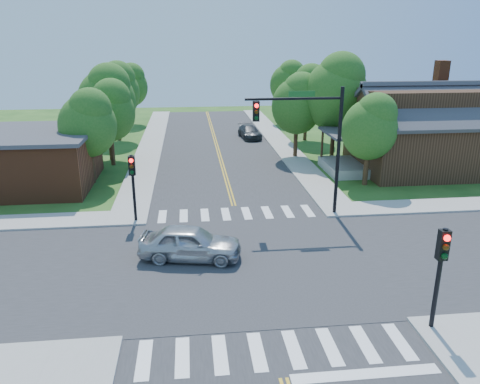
{
  "coord_description": "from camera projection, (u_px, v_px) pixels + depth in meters",
  "views": [
    {
      "loc": [
        -2.55,
        -18.73,
        9.69
      ],
      "look_at": [
        -0.07,
        3.64,
        2.2
      ],
      "focal_mm": 35.0,
      "sensor_mm": 36.0,
      "label": 1
    }
  ],
  "objects": [
    {
      "name": "ground",
      "position": [
        250.0,
        264.0,
        20.99
      ],
      "size": [
        100.0,
        100.0,
        0.0
      ],
      "primitive_type": "plane",
      "color": "#255219",
      "rests_on": "ground"
    },
    {
      "name": "road_ns",
      "position": [
        250.0,
        263.0,
        20.98
      ],
      "size": [
        10.0,
        90.0,
        0.04
      ],
      "primitive_type": "cube",
      "color": "#2D2D30",
      "rests_on": "ground"
    },
    {
      "name": "road_ew",
      "position": [
        250.0,
        263.0,
        20.98
      ],
      "size": [
        90.0,
        10.0,
        0.04
      ],
      "primitive_type": "cube",
      "color": "#2D2D30",
      "rests_on": "ground"
    },
    {
      "name": "intersection_patch",
      "position": [
        250.0,
        264.0,
        20.99
      ],
      "size": [
        10.2,
        10.2,
        0.06
      ],
      "primitive_type": "cube",
      "color": "#2D2D30",
      "rests_on": "ground"
    },
    {
      "name": "sidewalk_ne",
      "position": [
        420.0,
        163.0,
        37.54
      ],
      "size": [
        40.0,
        40.0,
        0.14
      ],
      "color": "#9E9B93",
      "rests_on": "ground"
    },
    {
      "name": "sidewalk_nw",
      "position": [
        8.0,
        175.0,
        34.23
      ],
      "size": [
        40.0,
        40.0,
        0.14
      ],
      "color": "#9E9B93",
      "rests_on": "ground"
    },
    {
      "name": "crosswalk_north",
      "position": [
        236.0,
        214.0,
        26.82
      ],
      "size": [
        8.85,
        2.0,
        0.01
      ],
      "color": "white",
      "rests_on": "ground"
    },
    {
      "name": "crosswalk_south",
      "position": [
        275.0,
        350.0,
        15.13
      ],
      "size": [
        8.85,
        2.0,
        0.01
      ],
      "color": "white",
      "rests_on": "ground"
    },
    {
      "name": "centerline",
      "position": [
        250.0,
        263.0,
        20.98
      ],
      "size": [
        0.3,
        90.0,
        0.01
      ],
      "color": "gold",
      "rests_on": "ground"
    },
    {
      "name": "stop_bar",
      "position": [
        366.0,
        375.0,
        14.09
      ],
      "size": [
        4.6,
        0.45,
        0.09
      ],
      "primitive_type": "cube",
      "color": "white",
      "rests_on": "ground"
    },
    {
      "name": "signal_mast_ne",
      "position": [
        309.0,
        131.0,
        25.14
      ],
      "size": [
        5.3,
        0.42,
        7.2
      ],
      "color": "black",
      "rests_on": "ground"
    },
    {
      "name": "signal_pole_se",
      "position": [
        441.0,
        261.0,
        15.43
      ],
      "size": [
        0.34,
        0.42,
        3.8
      ],
      "color": "black",
      "rests_on": "ground"
    },
    {
      "name": "signal_pole_nw",
      "position": [
        133.0,
        176.0,
        24.82
      ],
      "size": [
        0.34,
        0.42,
        3.8
      ],
      "color": "black",
      "rests_on": "ground"
    },
    {
      "name": "house_ne",
      "position": [
        426.0,
        126.0,
        34.95
      ],
      "size": [
        13.05,
        8.8,
        7.11
      ],
      "color": "black",
      "rests_on": "ground"
    },
    {
      "name": "building_nw",
      "position": [
        15.0,
        159.0,
        31.36
      ],
      "size": [
        10.4,
        8.4,
        3.73
      ],
      "color": "brown",
      "rests_on": "ground"
    },
    {
      "name": "tree_e_a",
      "position": [
        371.0,
        125.0,
        30.89
      ],
      "size": [
        3.7,
        3.51,
        6.29
      ],
      "color": "#382314",
      "rests_on": "ground"
    },
    {
      "name": "tree_e_b",
      "position": [
        337.0,
        90.0,
        36.86
      ],
      "size": [
        5.1,
        4.85,
        8.67
      ],
      "color": "#382314",
      "rests_on": "ground"
    },
    {
      "name": "tree_e_c",
      "position": [
        308.0,
        90.0,
        44.54
      ],
      "size": [
        4.33,
        4.11,
        7.36
      ],
      "color": "#382314",
      "rests_on": "ground"
    },
    {
      "name": "tree_e_d",
      "position": [
        289.0,
        82.0,
        53.85
      ],
      "size": [
        4.27,
        4.06,
        7.26
      ],
      "color": "#382314",
      "rests_on": "ground"
    },
    {
      "name": "tree_w_a",
      "position": [
        88.0,
        122.0,
        31.28
      ],
      "size": [
        3.86,
        3.66,
        6.56
      ],
      "color": "#382314",
      "rests_on": "ground"
    },
    {
      "name": "tree_w_b",
      "position": [
        107.0,
        97.0,
        37.19
      ],
      "size": [
        4.6,
        4.37,
        7.82
      ],
      "color": "#382314",
      "rests_on": "ground"
    },
    {
      "name": "tree_w_c",
      "position": [
        116.0,
        89.0,
        44.44
      ],
      "size": [
        4.48,
        4.26,
        7.62
      ],
      "color": "#382314",
      "rests_on": "ground"
    },
    {
      "name": "tree_w_d",
      "position": [
        130.0,
        84.0,
        53.39
      ],
      "size": [
        4.09,
        3.88,
        6.95
      ],
      "color": "#382314",
      "rests_on": "ground"
    },
    {
      "name": "tree_house",
      "position": [
        298.0,
        102.0,
        38.01
      ],
      "size": [
        4.16,
        3.95,
        7.07
      ],
      "color": "#382314",
      "rests_on": "ground"
    },
    {
      "name": "tree_bldg",
      "position": [
        110.0,
        109.0,
        35.76
      ],
      "size": [
        3.98,
        3.79,
        6.77
      ],
      "color": "#382314",
      "rests_on": "ground"
    },
    {
      "name": "car_silver",
      "position": [
        190.0,
        243.0,
        21.18
      ],
      "size": [
        3.58,
        5.31,
        1.57
      ],
      "primitive_type": "imported",
      "rotation": [
        0.0,
        0.0,
        1.38
      ],
      "color": "#B9BCC0",
      "rests_on": "ground"
    },
    {
      "name": "car_dgrey",
      "position": [
        250.0,
        132.0,
        46.7
      ],
      "size": [
        2.73,
        4.65,
        1.23
      ],
      "primitive_type": "imported",
      "rotation": [
        0.0,
        0.0,
        0.12
      ],
      "color": "#34363A",
      "rests_on": "ground"
    }
  ]
}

